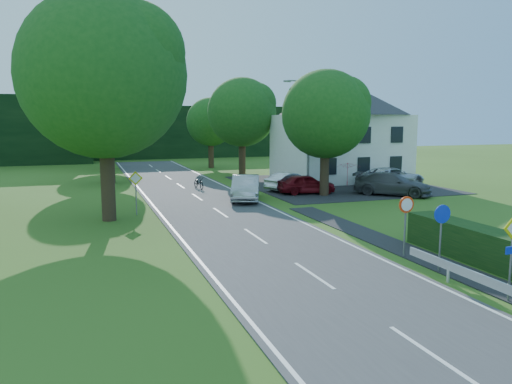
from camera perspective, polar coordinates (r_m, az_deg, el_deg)
name	(u,v)px	position (r m, az deg, el deg)	size (l,w,h in m)	color
road	(242,227)	(24.34, -1.63, -4.07)	(7.00, 80.00, 0.04)	#3E3D40
parking_pad	(335,184)	(40.82, 8.99, 0.87)	(14.00, 16.00, 0.04)	black
line_edge_left	(175,232)	(23.58, -9.20, -4.52)	(0.12, 80.00, 0.01)	white
line_edge_right	(303,222)	(25.48, 5.37, -3.48)	(0.12, 80.00, 0.01)	white
line_centre	(242,227)	(24.33, -1.63, -4.01)	(0.12, 80.00, 0.01)	white
tree_main	(105,108)	(26.70, -16.92, 9.21)	(9.40, 9.40, 11.64)	#184E17
tree_left_far	(110,131)	(42.73, -16.40, 6.71)	(7.00, 7.00, 8.58)	#184E17
tree_right_far	(242,127)	(46.86, -1.61, 7.47)	(7.40, 7.40, 9.09)	#184E17
tree_left_back	(108,131)	(54.75, -16.51, 6.72)	(6.60, 6.60, 8.07)	#184E17
tree_right_back	(211,133)	(54.30, -5.19, 6.75)	(6.20, 6.20, 7.56)	#184E17
tree_right_mid	(325,133)	(34.44, 7.91, 6.66)	(7.00, 7.00, 8.58)	#184E17
treeline_right	(197,132)	(70.34, -6.78, 6.85)	(30.00, 5.00, 7.00)	black
house_white	(340,129)	(44.08, 9.58, 7.13)	(10.60, 8.40, 8.60)	white
streetlight	(307,130)	(36.04, 5.84, 7.05)	(2.03, 0.18, 8.00)	slate
sign_roundabout	(441,225)	(18.17, 20.44, -3.54)	(0.64, 0.08, 2.37)	slate
sign_speed_limit	(406,212)	(19.69, 16.77, -2.19)	(0.64, 0.11, 2.37)	slate
sign_priority_left	(136,184)	(28.00, -13.59, 0.86)	(0.78, 0.09, 2.44)	slate
moving_car	(246,188)	(32.23, -1.19, 0.48)	(1.70, 4.88, 1.61)	#B5B4B9
motorcycle	(199,183)	(37.81, -6.55, 1.08)	(0.62, 1.78, 0.93)	black
parked_car_red	(307,184)	(35.26, 5.80, 0.92)	(1.61, 4.00, 1.36)	maroon
parked_car_silver_a	(290,181)	(36.87, 3.86, 1.23)	(1.40, 4.00, 1.32)	#B7B8BC
parked_car_grey	(392,184)	(35.72, 15.32, 0.88)	(2.12, 5.23, 1.52)	#47474B
parked_car_silver_b	(392,177)	(40.22, 15.23, 1.68)	(2.49, 5.39, 1.50)	silver
parasol	(348,174)	(40.07, 10.43, 2.06)	(2.01, 2.05, 1.85)	red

